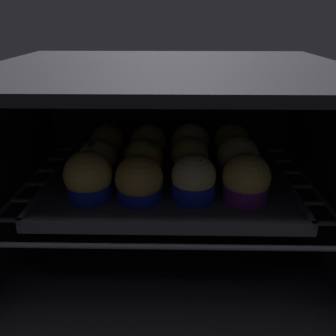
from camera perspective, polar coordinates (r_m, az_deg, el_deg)
The scene contains 15 objects.
oven_cavity at distance 67.92cm, azimuth 0.07°, elevation 1.34°, with size 59.00×47.00×37.00cm.
oven_rack at distance 65.46cm, azimuth -0.00°, elevation -2.83°, with size 54.80×42.00×0.80cm.
baking_tray at distance 65.21cm, azimuth 0.00°, elevation -1.89°, with size 42.74×34.20×2.20cm.
muffin_row0_col0 at distance 57.57cm, azimuth -12.88°, elevation -1.59°, with size 7.84×7.84×8.18cm.
muffin_row0_col1 at distance 56.18cm, azimuth -4.72°, elevation -2.19°, with size 7.77×7.77×7.77cm.
muffin_row0_col2 at distance 56.19cm, azimuth 4.22°, elevation -1.90°, with size 7.18×7.18×7.66cm.
muffin_row0_col3 at distance 57.05cm, azimuth 12.64°, elevation -1.99°, with size 7.67×7.67×7.96cm.
muffin_row1_col0 at distance 65.55cm, azimuth -11.41°, elevation 1.16°, with size 7.14×7.14×7.09cm.
muffin_row1_col1 at distance 63.81cm, azimuth -3.99°, elevation 1.16°, with size 7.25×7.25×7.44cm.
muffin_row1_col2 at distance 63.93cm, azimuth 3.54°, elevation 1.39°, with size 7.14×7.14×7.76cm.
muffin_row1_col3 at distance 64.91cm, azimuth 11.28°, elevation 1.36°, with size 7.65×7.65×7.93cm.
muffin_row2_col0 at distance 73.05cm, azimuth -9.87°, elevation 3.78°, with size 7.14×7.14×7.85cm.
muffin_row2_col1 at distance 71.98cm, azimuth -3.21°, elevation 3.82°, with size 7.35×7.35×7.56cm.
muffin_row2_col2 at distance 71.47cm, azimuth 3.67°, elevation 3.83°, with size 7.80×7.80×7.86cm.
muffin_row2_col3 at distance 72.34cm, azimuth 10.32°, elevation 3.83°, with size 7.27×7.27×7.94cm.
Camera 1 is at (1.14, -36.58, 42.77)cm, focal length 37.30 mm.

